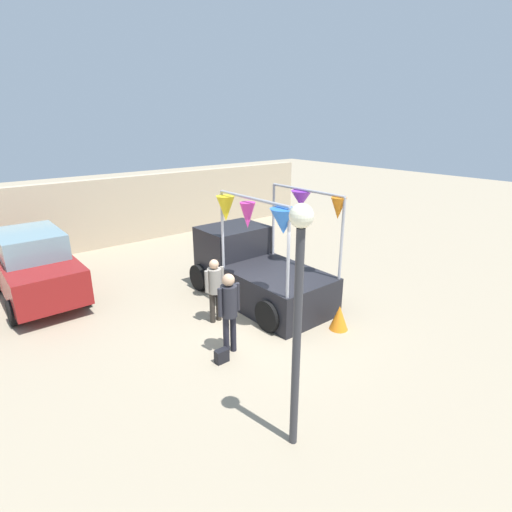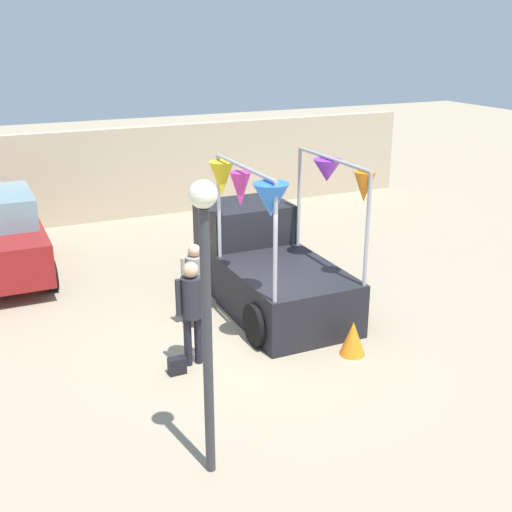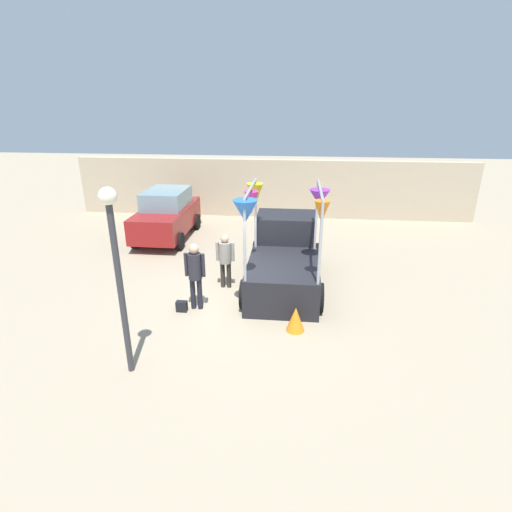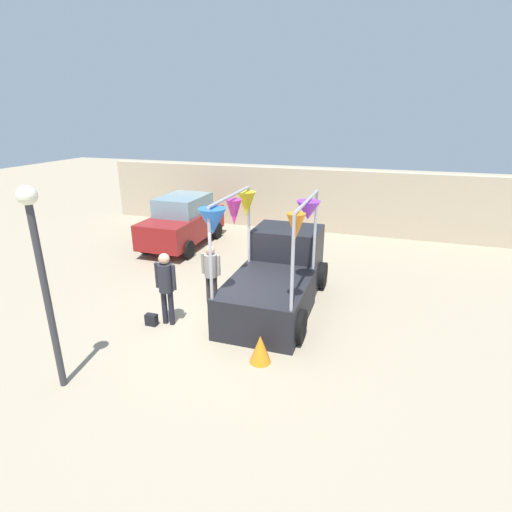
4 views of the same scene
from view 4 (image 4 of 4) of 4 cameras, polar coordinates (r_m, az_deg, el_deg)
ground_plane at (r=9.91m, az=-3.83°, el=-9.06°), size 60.00×60.00×0.00m
vendor_truck at (r=10.39m, az=3.11°, el=-2.35°), size 2.52×4.19×3.04m
parked_car at (r=15.26m, az=-10.40°, el=4.93°), size 1.88×4.00×1.88m
person_customer at (r=9.48m, az=-12.77°, el=-3.62°), size 0.53×0.34×1.78m
person_vendor at (r=10.39m, az=-6.45°, el=-1.89°), size 0.53×0.34×1.60m
handbag at (r=9.91m, az=-14.71°, el=-8.80°), size 0.28×0.16×0.28m
street_lamp at (r=7.52m, az=-28.48°, el=-0.76°), size 0.32×0.32×3.72m
brick_boundary_wall at (r=17.19m, az=6.69°, el=7.99°), size 18.00×0.36×2.60m
folded_kite_bundle_tangerine at (r=8.23m, az=0.62°, el=-13.14°), size 0.62×0.62×0.60m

